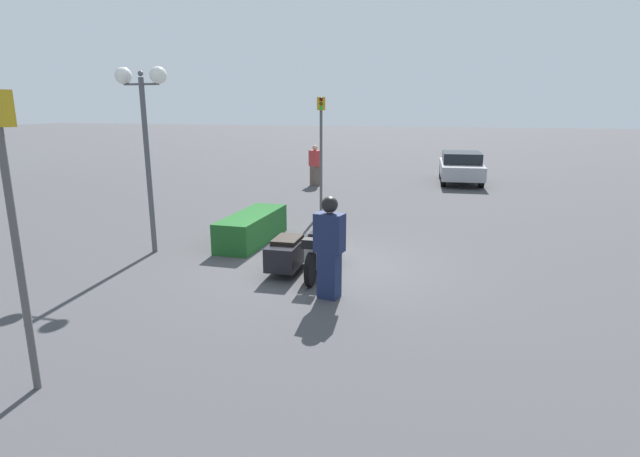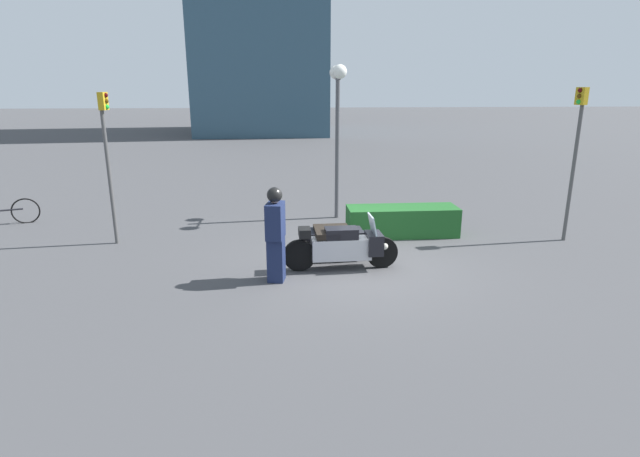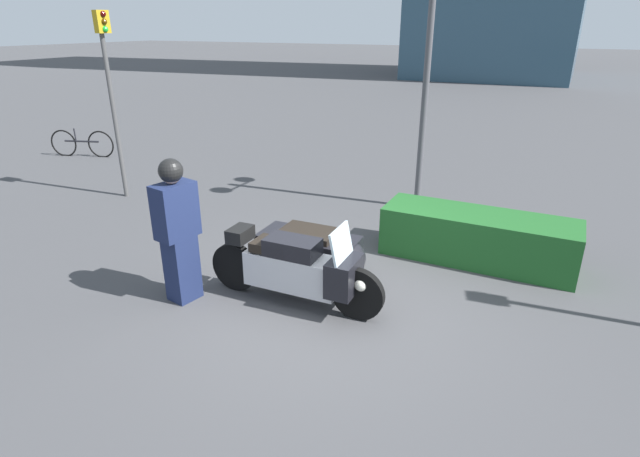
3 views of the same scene
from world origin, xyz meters
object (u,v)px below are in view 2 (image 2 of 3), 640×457
object	(u,v)px
hedge_bush_curbside	(402,221)
twin_lamp_post	(338,99)
police_motorcycle	(340,242)
traffic_light_near	(576,144)
officer_rider	(276,232)
bicycle_parked	(3,213)
traffic_light_far	(107,147)

from	to	relation	value
hedge_bush_curbside	twin_lamp_post	xyz separation A→B (m)	(-1.49, 1.92, 3.01)
police_motorcycle	twin_lamp_post	size ratio (longest dim) A/B	0.57
traffic_light_near	officer_rider	bearing A→B (deg)	0.30
bicycle_parked	twin_lamp_post	bearing A→B (deg)	-18.70
twin_lamp_post	traffic_light_near	xyz separation A→B (m)	(5.43, -2.70, -0.97)
traffic_light_near	twin_lamp_post	bearing A→B (deg)	-42.58
hedge_bush_curbside	traffic_light_near	bearing A→B (deg)	-11.08
traffic_light_near	bicycle_parked	xyz separation A→B (m)	(-14.75, 2.60, -2.06)
officer_rider	hedge_bush_curbside	world-z (taller)	officer_rider
traffic_light_far	bicycle_parked	size ratio (longest dim) A/B	2.09
police_motorcycle	traffic_light_near	distance (m)	6.23
police_motorcycle	traffic_light_near	world-z (taller)	traffic_light_near
officer_rider	hedge_bush_curbside	bearing A→B (deg)	-127.63
police_motorcycle	bicycle_parked	xyz separation A→B (m)	(-8.96, 3.81, -0.12)
officer_rider	traffic_light_near	distance (m)	7.61
hedge_bush_curbside	traffic_light_near	xyz separation A→B (m)	(3.94, -0.77, 2.04)
officer_rider	bicycle_parked	distance (m)	8.95
officer_rider	traffic_light_near	world-z (taller)	traffic_light_near
twin_lamp_post	bicycle_parked	bearing A→B (deg)	-179.41
hedge_bush_curbside	police_motorcycle	bearing A→B (deg)	-133.06
twin_lamp_post	traffic_light_far	bearing A→B (deg)	-159.98
police_motorcycle	traffic_light_far	world-z (taller)	traffic_light_far
twin_lamp_post	bicycle_parked	distance (m)	9.81
hedge_bush_curbside	traffic_light_far	xyz separation A→B (m)	(-7.15, -0.14, 1.98)
hedge_bush_curbside	traffic_light_far	size ratio (longest dim) A/B	0.78
police_motorcycle	traffic_light_far	size ratio (longest dim) A/B	0.68
police_motorcycle	traffic_light_near	xyz separation A→B (m)	(5.79, 1.21, 1.95)
police_motorcycle	traffic_light_far	distance (m)	5.91
traffic_light_far	twin_lamp_post	bearing A→B (deg)	26.21
twin_lamp_post	hedge_bush_curbside	bearing A→B (deg)	-52.30
traffic_light_far	bicycle_parked	xyz separation A→B (m)	(-3.67, 1.97, -2.00)
traffic_light_near	police_motorcycle	bearing A→B (deg)	-4.36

